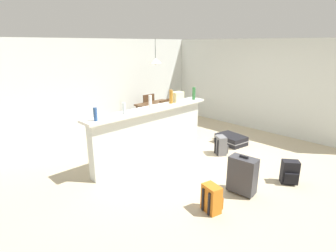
{
  "coord_description": "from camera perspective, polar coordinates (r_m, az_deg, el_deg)",
  "views": [
    {
      "loc": [
        -4.0,
        -3.44,
        2.38
      ],
      "look_at": [
        -0.2,
        0.42,
        0.71
      ],
      "focal_mm": 28.75,
      "sensor_mm": 36.0,
      "label": 1
    }
  ],
  "objects": [
    {
      "name": "suitcase_flat_black",
      "position": [
        6.81,
        13.2,
        -2.79
      ],
      "size": [
        0.6,
        0.87,
        0.22
      ],
      "color": "black",
      "rests_on": "ground_plane"
    },
    {
      "name": "bar_countertop",
      "position": [
        5.47,
        -3.71,
        3.58
      ],
      "size": [
        2.96,
        0.4,
        0.05
      ],
      "primitive_type": "cube",
      "color": "white",
      "rests_on": "partition_half_wall"
    },
    {
      "name": "suitcase_upright_charcoal",
      "position": [
        4.61,
        15.51,
        -9.94
      ],
      "size": [
        0.28,
        0.46,
        0.67
      ],
      "color": "#38383D",
      "rests_on": "ground_plane"
    },
    {
      "name": "backpack_orange",
      "position": [
        4.12,
        9.27,
        -15.0
      ],
      "size": [
        0.29,
        0.31,
        0.42
      ],
      "color": "orange",
      "rests_on": "ground_plane"
    },
    {
      "name": "dining_table",
      "position": [
        7.67,
        -2.16,
        4.08
      ],
      "size": [
        1.1,
        0.8,
        0.74
      ],
      "color": "#4C331E",
      "rests_on": "ground_plane"
    },
    {
      "name": "bottle_blue",
      "position": [
        4.68,
        -15.15,
        2.4
      ],
      "size": [
        0.07,
        0.07,
        0.23
      ],
      "primitive_type": "cylinder",
      "color": "#284C89",
      "rests_on": "bar_countertop"
    },
    {
      "name": "dining_chair_far_side",
      "position": [
        8.18,
        -4.5,
        3.93
      ],
      "size": [
        0.42,
        0.42,
        0.93
      ],
      "color": "#4C331E",
      "rests_on": "ground_plane"
    },
    {
      "name": "dining_chair_near_partition",
      "position": [
        7.26,
        -0.08,
        2.28
      ],
      "size": [
        0.46,
        0.46,
        0.93
      ],
      "color": "#4C331E",
      "rests_on": "ground_plane"
    },
    {
      "name": "backpack_grey",
      "position": [
        6.11,
        11.16,
        -4.09
      ],
      "size": [
        0.33,
        0.33,
        0.42
      ],
      "color": "slate",
      "rests_on": "ground_plane"
    },
    {
      "name": "partition_half_wall",
      "position": [
        5.63,
        -3.6,
        -1.99
      ],
      "size": [
        2.8,
        0.2,
        1.07
      ],
      "primitive_type": "cube",
      "color": "silver",
      "rests_on": "ground_plane"
    },
    {
      "name": "grocery_bag",
      "position": [
        6.04,
        1.98,
        6.21
      ],
      "size": [
        0.26,
        0.18,
        0.22
      ],
      "primitive_type": "cube",
      "color": "beige",
      "rests_on": "bar_countertop"
    },
    {
      "name": "bottle_white",
      "position": [
        5.39,
        -3.78,
        5.13
      ],
      "size": [
        0.07,
        0.07,
        0.27
      ],
      "primitive_type": "cylinder",
      "color": "silver",
      "rests_on": "bar_countertop"
    },
    {
      "name": "pendant_lamp",
      "position": [
        7.56,
        -2.67,
        13.68
      ],
      "size": [
        0.34,
        0.34,
        0.69
      ],
      "color": "black"
    },
    {
      "name": "bottle_clear",
      "position": [
        5.04,
        -9.3,
        3.71
      ],
      "size": [
        0.06,
        0.06,
        0.21
      ],
      "primitive_type": "cylinder",
      "color": "silver",
      "rests_on": "bar_countertop"
    },
    {
      "name": "bottle_green",
      "position": [
        6.29,
        5.5,
        6.88
      ],
      "size": [
        0.07,
        0.07,
        0.29
      ],
      "primitive_type": "cylinder",
      "color": "#2D6B38",
      "rests_on": "bar_countertop"
    },
    {
      "name": "wall_right",
      "position": [
        8.06,
        17.51,
        8.32
      ],
      "size": [
        0.1,
        6.0,
        2.5
      ],
      "primitive_type": "cube",
      "color": "silver",
      "rests_on": "ground_plane"
    },
    {
      "name": "bottle_amber",
      "position": [
        5.85,
        0.64,
        6.24
      ],
      "size": [
        0.08,
        0.08,
        0.3
      ],
      "primitive_type": "cylinder",
      "color": "#9E661E",
      "rests_on": "bar_countertop"
    },
    {
      "name": "wall_back",
      "position": [
        7.71,
        -12.89,
        8.3
      ],
      "size": [
        6.6,
        0.1,
        2.5
      ],
      "primitive_type": "cube",
      "color": "silver",
      "rests_on": "ground_plane"
    },
    {
      "name": "ground_plane",
      "position": [
        5.8,
        4.36,
        -7.4
      ],
      "size": [
        13.0,
        13.0,
        0.05
      ],
      "primitive_type": "cube",
      "color": "#BCAD8E"
    },
    {
      "name": "backpack_black",
      "position": [
        5.26,
        24.41,
        -8.98
      ],
      "size": [
        0.33,
        0.34,
        0.42
      ],
      "color": "black",
      "rests_on": "ground_plane"
    }
  ]
}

